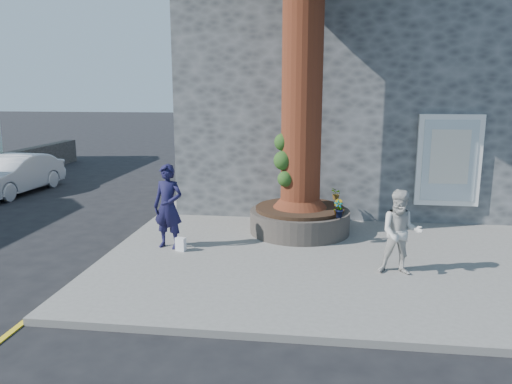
# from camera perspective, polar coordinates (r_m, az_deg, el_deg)

# --- Properties ---
(ground) EXTENTS (120.00, 120.00, 0.00)m
(ground) POSITION_cam_1_polar(r_m,az_deg,el_deg) (9.92, -0.23, -8.30)
(ground) COLOR black
(ground) RESTS_ON ground
(pavement) EXTENTS (9.00, 8.00, 0.12)m
(pavement) POSITION_cam_1_polar(r_m,az_deg,el_deg) (10.77, 8.48, -6.45)
(pavement) COLOR slate
(pavement) RESTS_ON ground
(yellow_line) EXTENTS (0.10, 30.00, 0.01)m
(yellow_line) POSITION_cam_1_polar(r_m,az_deg,el_deg) (11.61, -14.71, -5.66)
(yellow_line) COLOR yellow
(yellow_line) RESTS_ON ground
(stone_shop) EXTENTS (10.30, 8.30, 6.30)m
(stone_shop) POSITION_cam_1_polar(r_m,az_deg,el_deg) (16.48, 12.03, 10.69)
(stone_shop) COLOR #434648
(stone_shop) RESTS_ON ground
(planter) EXTENTS (2.30, 2.30, 0.60)m
(planter) POSITION_cam_1_polar(r_m,az_deg,el_deg) (11.63, 5.01, -3.17)
(planter) COLOR black
(planter) RESTS_ON pavement
(man) EXTENTS (0.71, 0.54, 1.76)m
(man) POSITION_cam_1_polar(r_m,az_deg,el_deg) (10.49, -10.01, -1.64)
(man) COLOR #141335
(man) RESTS_ON pavement
(woman) EXTENTS (0.78, 0.63, 1.54)m
(woman) POSITION_cam_1_polar(r_m,az_deg,el_deg) (9.25, 16.21, -4.48)
(woman) COLOR beige
(woman) RESTS_ON pavement
(shopping_bag) EXTENTS (0.22, 0.16, 0.28)m
(shopping_bag) POSITION_cam_1_polar(r_m,az_deg,el_deg) (10.42, -8.60, -5.92)
(shopping_bag) COLOR white
(shopping_bag) RESTS_ON pavement
(car_silver) EXTENTS (1.59, 3.93, 1.27)m
(car_silver) POSITION_cam_1_polar(r_m,az_deg,el_deg) (18.09, -25.93, 1.79)
(car_silver) COLOR #B7B8BF
(car_silver) RESTS_ON ground
(plant_a) EXTENTS (0.21, 0.16, 0.37)m
(plant_a) POSITION_cam_1_polar(r_m,az_deg,el_deg) (10.69, 9.41, -1.92)
(plant_a) COLOR gray
(plant_a) RESTS_ON planter
(plant_b) EXTENTS (0.29, 0.30, 0.39)m
(plant_b) POSITION_cam_1_polar(r_m,az_deg,el_deg) (10.68, 9.41, -1.87)
(plant_b) COLOR gray
(plant_b) RESTS_ON planter
(plant_c) EXTENTS (0.19, 0.19, 0.32)m
(plant_c) POSITION_cam_1_polar(r_m,az_deg,el_deg) (10.85, 9.38, -1.83)
(plant_c) COLOR gray
(plant_c) RESTS_ON planter
(plant_d) EXTENTS (0.33, 0.34, 0.30)m
(plant_d) POSITION_cam_1_polar(r_m,az_deg,el_deg) (12.35, 9.16, -0.21)
(plant_d) COLOR gray
(plant_d) RESTS_ON planter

